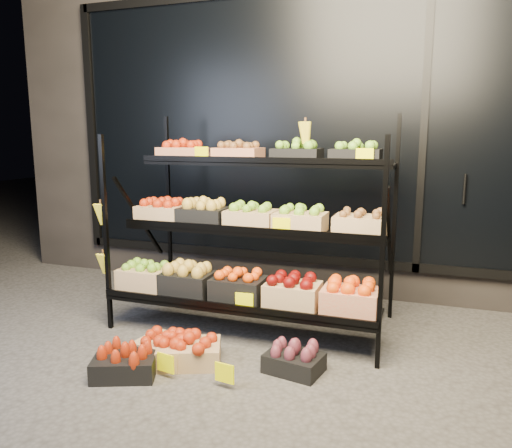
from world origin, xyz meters
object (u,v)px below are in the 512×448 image
at_px(floor_crate_midleft, 125,362).
at_px(floor_crate_midright, 189,350).
at_px(display_rack, 249,228).
at_px(floor_crate_left, 168,346).

relative_size(floor_crate_midleft, floor_crate_midright, 0.94).
bearing_deg(display_rack, floor_crate_midleft, -112.86).
bearing_deg(floor_crate_midright, floor_crate_left, 155.62).
height_order(display_rack, floor_crate_midright, display_rack).
xyz_separation_m(floor_crate_midleft, floor_crate_midright, (0.30, 0.29, 0.00)).
xyz_separation_m(display_rack, floor_crate_midleft, (-0.45, -1.06, -0.70)).
distance_m(floor_crate_left, floor_crate_midright, 0.17).
distance_m(floor_crate_left, floor_crate_midleft, 0.32).
distance_m(display_rack, floor_crate_left, 1.08).
relative_size(floor_crate_left, floor_crate_midleft, 0.93).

